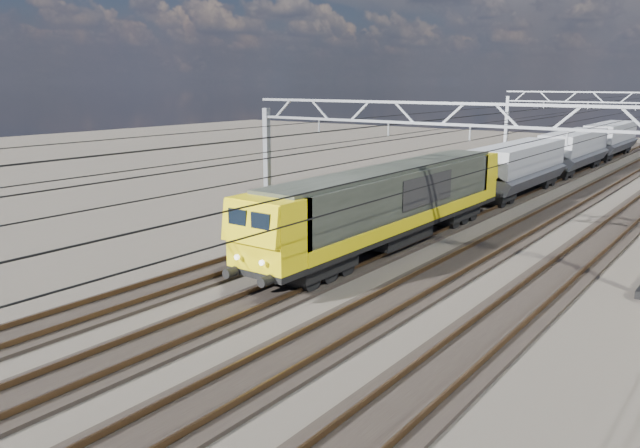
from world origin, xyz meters
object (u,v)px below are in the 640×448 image
Objects in this scene: locomotive at (393,201)px; hopper_wagon_mid at (574,148)px; catenary_gantry_far at (609,128)px; hopper_wagon_lead at (519,165)px; hopper_wagon_third at (610,137)px; catenary_gantry_mid at (426,174)px.

hopper_wagon_mid is at bearing 90.00° from locomotive.
catenary_gantry_far is 0.94× the size of locomotive.
hopper_wagon_lead is 28.40m from hopper_wagon_third.
catenary_gantry_far is at bearing 83.55° from hopper_wagon_lead.
hopper_wagon_lead is at bearing -90.00° from hopper_wagon_mid.
catenary_gantry_mid is 2.62m from locomotive.
catenary_gantry_mid is 1.00× the size of catenary_gantry_far.
locomotive is 1.62× the size of hopper_wagon_lead.
catenary_gantry_mid and catenary_gantry_far have the same top height.
catenary_gantry_mid is 0.94× the size of locomotive.
catenary_gantry_far is 17.89m from hopper_wagon_lead.
catenary_gantry_far is 1.53× the size of hopper_wagon_lead.
catenary_gantry_mid is 1.53× the size of hopper_wagon_mid.
catenary_gantry_mid is at bearing -87.55° from hopper_wagon_third.
catenary_gantry_mid reaches higher than hopper_wagon_third.
hopper_wagon_third is at bearing 92.45° from catenary_gantry_mid.
locomotive is at bearing -93.23° from catenary_gantry_far.
hopper_wagon_mid is (-0.00, 31.90, -0.09)m from locomotive.
hopper_wagon_lead and hopper_wagon_mid have the same top height.
catenary_gantry_mid is 36.00m from catenary_gantry_far.
catenary_gantry_mid is at bearing -83.76° from hopper_wagon_lead.
hopper_wagon_third is at bearing 90.00° from hopper_wagon_lead.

